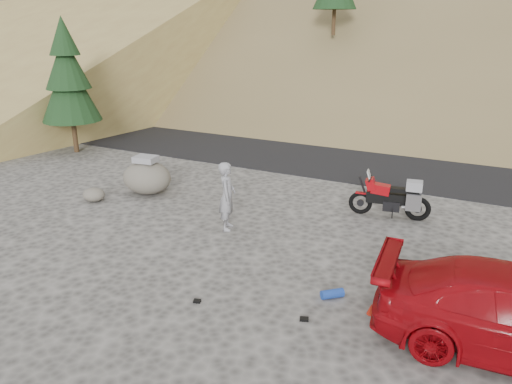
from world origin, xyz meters
The scene contains 12 objects.
ground centered at (0.00, 0.00, 0.00)m, with size 140.00×140.00×0.00m, color #43413E.
road centered at (0.00, 9.00, 0.00)m, with size 120.00×7.00×0.05m, color black.
conifer_verge centered at (-11.00, 4.50, 2.89)m, with size 2.20×2.20×5.04m.
motorcycle centered at (1.49, 3.28, 0.53)m, with size 2.08×0.79×1.24m.
man centered at (-1.96, 0.69, 0.00)m, with size 0.62×0.41×1.70m, color gray.
boulder centered at (-5.41, 1.90, 0.50)m, with size 1.57×1.37×1.14m.
small_rock centered at (-6.33, 0.66, 0.19)m, with size 0.71×0.66×0.38m.
gear_blue_mat centered at (1.41, -1.24, 0.09)m, with size 0.17×0.17×0.43m, color #1A3C9C.
gear_bottle centered at (2.20, -0.83, 0.12)m, with size 0.08×0.08×0.23m, color #1A3C9C.
gear_funnel centered at (2.20, -1.44, 0.10)m, with size 0.16×0.16×0.20m, color #B81E0C.
gear_glove_a centered at (1.22, -2.16, 0.02)m, with size 0.15×0.11×0.04m, color black.
gear_glove_b centered at (-0.74, -2.51, 0.02)m, with size 0.13×0.10×0.04m, color black.
Camera 1 is at (3.86, -9.11, 4.91)m, focal length 35.00 mm.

